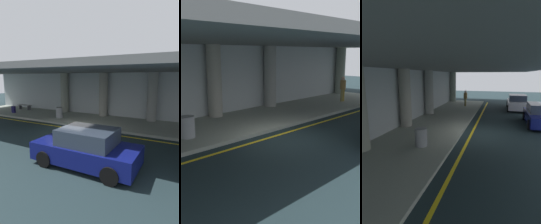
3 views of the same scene
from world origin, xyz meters
The scene contains 10 objects.
ground_plane centered at (0.00, 0.00, 0.00)m, with size 60.00×60.00×0.00m, color #1C2A2E.
sidewalk centered at (0.00, 3.10, 0.07)m, with size 26.00×4.20×0.15m, color gray.
lane_stripe_yellow centered at (0.00, 0.49, 0.00)m, with size 26.00×0.14×0.01m, color yellow.
support_column_left_mid centered at (0.00, 4.80, 1.97)m, with size 0.73×0.73×3.65m, color gray.
support_column_center centered at (4.00, 4.80, 1.97)m, with size 0.73×0.73×3.65m, color gray.
support_column_right_mid centered at (12.00, 4.80, 1.97)m, with size 0.73×0.73×3.65m, color gray.
ceiling_overhang centered at (0.00, 2.60, 3.95)m, with size 28.00×13.20×0.30m, color slate.
terminal_back_wall centered at (0.00, 5.35, 1.90)m, with size 26.00×0.30×3.80m, color #AFB7B9.
traveler_with_luggage centered at (8.71, 2.56, 1.11)m, with size 0.38×0.38×1.68m.
trash_bin_steel centered at (-2.89, 2.42, 0.57)m, with size 0.56×0.56×0.85m, color gray.
Camera 2 is at (-8.00, -7.26, 3.40)m, focal length 44.75 mm.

